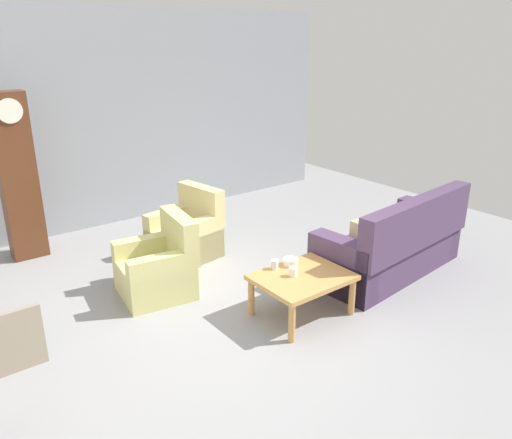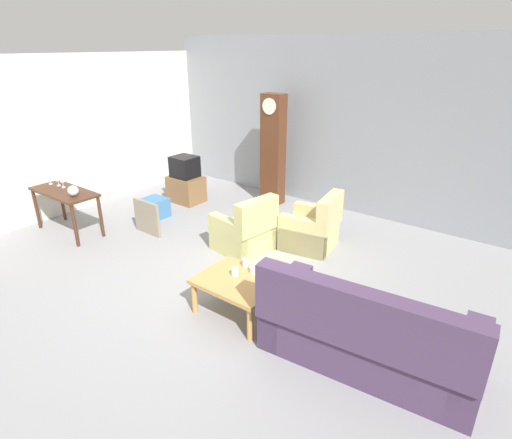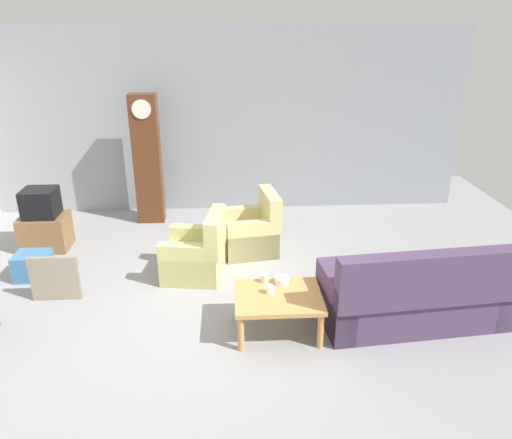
{
  "view_description": "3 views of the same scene",
  "coord_description": "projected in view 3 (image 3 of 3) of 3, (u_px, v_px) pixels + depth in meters",
  "views": [
    {
      "loc": [
        -2.74,
        -3.85,
        2.82
      ],
      "look_at": [
        0.26,
        0.05,
        1.02
      ],
      "focal_mm": 35.58,
      "sensor_mm": 36.0,
      "label": 1
    },
    {
      "loc": [
        3.26,
        -3.62,
        3.03
      ],
      "look_at": [
        0.42,
        0.14,
        1.02
      ],
      "focal_mm": 29.03,
      "sensor_mm": 36.0,
      "label": 2
    },
    {
      "loc": [
        0.04,
        -4.98,
        3.28
      ],
      "look_at": [
        0.34,
        0.34,
        1.07
      ],
      "focal_mm": 34.16,
      "sensor_mm": 36.0,
      "label": 3
    }
  ],
  "objects": [
    {
      "name": "garage_door_wall",
      "position": [
        226.0,
        121.0,
        8.55
      ],
      "size": [
        8.4,
        0.16,
        3.2
      ],
      "primitive_type": "cube",
      "color": "gray",
      "rests_on": "ground_plane"
    },
    {
      "name": "couch_floral",
      "position": [
        416.0,
        296.0,
        5.53
      ],
      "size": [
        2.17,
        1.07,
        1.04
      ],
      "color": "#4C3856",
      "rests_on": "ground_plane"
    },
    {
      "name": "armchair_olive_far",
      "position": [
        252.0,
        232.0,
        7.3
      ],
      "size": [
        0.9,
        0.87,
        0.92
      ],
      "color": "#D2C381",
      "rests_on": "ground_plane"
    },
    {
      "name": "ground_plane",
      "position": [
        229.0,
        313.0,
        5.84
      ],
      "size": [
        10.4,
        10.4,
        0.0
      ],
      "primitive_type": "plane",
      "color": "gray"
    },
    {
      "name": "cup_blue_rimmed",
      "position": [
        264.0,
        278.0,
        5.59
      ],
      "size": [
        0.08,
        0.08,
        0.1
      ],
      "primitive_type": "cylinder",
      "color": "silver",
      "rests_on": "coffee_table_wood"
    },
    {
      "name": "coffee_table_wood",
      "position": [
        278.0,
        300.0,
        5.37
      ],
      "size": [
        0.96,
        0.76,
        0.46
      ],
      "color": "tan",
      "rests_on": "ground_plane"
    },
    {
      "name": "storage_box_blue",
      "position": [
        33.0,
        266.0,
        6.58
      ],
      "size": [
        0.44,
        0.39,
        0.36
      ],
      "primitive_type": "cube",
      "color": "teal",
      "rests_on": "ground_plane"
    },
    {
      "name": "bowl_white_stacked",
      "position": [
        282.0,
        280.0,
        5.58
      ],
      "size": [
        0.16,
        0.16,
        0.08
      ],
      "primitive_type": "cylinder",
      "color": "white",
      "rests_on": "coffee_table_wood"
    },
    {
      "name": "framed_picture_leaning",
      "position": [
        55.0,
        279.0,
        6.02
      ],
      "size": [
        0.6,
        0.05,
        0.59
      ],
      "primitive_type": "cube",
      "color": "gray",
      "rests_on": "ground_plane"
    },
    {
      "name": "armchair_olive_near",
      "position": [
        197.0,
        255.0,
        6.59
      ],
      "size": [
        0.89,
        0.87,
        0.92
      ],
      "color": "#CCC67A",
      "rests_on": "ground_plane"
    },
    {
      "name": "tv_stand_cabinet",
      "position": [
        46.0,
        232.0,
        7.41
      ],
      "size": [
        0.68,
        0.52,
        0.53
      ],
      "primitive_type": "cube",
      "color": "brown",
      "rests_on": "ground_plane"
    },
    {
      "name": "cup_white_porcelain",
      "position": [
        270.0,
        289.0,
        5.36
      ],
      "size": [
        0.08,
        0.08,
        0.1
      ],
      "primitive_type": "cylinder",
      "color": "white",
      "rests_on": "coffee_table_wood"
    },
    {
      "name": "tv_crt",
      "position": [
        40.0,
        203.0,
        7.22
      ],
      "size": [
        0.48,
        0.44,
        0.42
      ],
      "primitive_type": "cube",
      "color": "black",
      "rests_on": "tv_stand_cabinet"
    },
    {
      "name": "grandfather_clock",
      "position": [
        147.0,
        160.0,
        8.11
      ],
      "size": [
        0.44,
        0.3,
        2.17
      ],
      "color": "#562D19",
      "rests_on": "ground_plane"
    }
  ]
}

